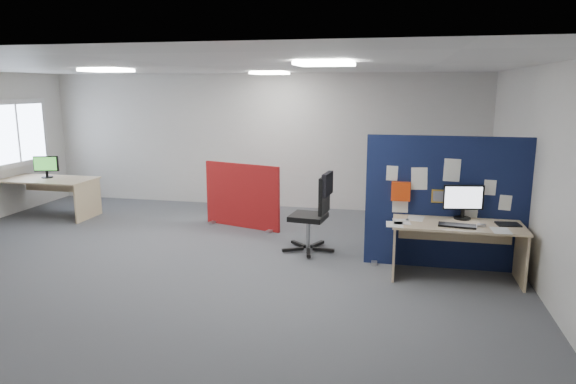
% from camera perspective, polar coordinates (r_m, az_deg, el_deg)
% --- Properties ---
extents(floor, '(9.00, 9.00, 0.00)m').
position_cam_1_polar(floor, '(7.56, -10.33, -7.31)').
color(floor, '#53555A').
rests_on(floor, ground).
extents(ceiling, '(9.00, 7.00, 0.02)m').
position_cam_1_polar(ceiling, '(7.17, -11.12, 13.57)').
color(ceiling, white).
rests_on(ceiling, wall_back).
extents(wall_back, '(9.00, 0.02, 2.70)m').
position_cam_1_polar(wall_back, '(10.53, -3.28, 5.70)').
color(wall_back, silver).
rests_on(wall_back, floor).
extents(wall_front, '(9.00, 0.02, 2.70)m').
position_cam_1_polar(wall_front, '(4.31, -29.06, -4.32)').
color(wall_front, silver).
rests_on(wall_front, floor).
extents(wall_right, '(0.02, 7.00, 2.70)m').
position_cam_1_polar(wall_right, '(6.89, 26.31, 1.40)').
color(wall_right, silver).
rests_on(wall_right, floor).
extents(window, '(0.06, 1.70, 1.30)m').
position_cam_1_polar(window, '(11.27, -27.93, 5.79)').
color(window, white).
rests_on(window, wall_left).
extents(ceiling_lights, '(4.10, 4.10, 0.04)m').
position_cam_1_polar(ceiling_lights, '(7.67, -6.75, 13.33)').
color(ceiling_lights, white).
rests_on(ceiling_lights, ceiling).
extents(navy_divider, '(2.18, 0.30, 1.80)m').
position_cam_1_polar(navy_divider, '(7.18, 17.20, -1.22)').
color(navy_divider, '#0F183A').
rests_on(navy_divider, floor).
extents(main_desk, '(1.61, 0.72, 0.73)m').
position_cam_1_polar(main_desk, '(6.93, 18.23, -4.69)').
color(main_desk, beige).
rests_on(main_desk, floor).
extents(monitor_main, '(0.52, 0.22, 0.45)m').
position_cam_1_polar(monitor_main, '(7.05, 18.91, -0.88)').
color(monitor_main, black).
rests_on(monitor_main, main_desk).
extents(keyboard, '(0.47, 0.23, 0.02)m').
position_cam_1_polar(keyboard, '(6.70, 18.28, -3.55)').
color(keyboard, black).
rests_on(keyboard, main_desk).
extents(mouse, '(0.11, 0.07, 0.03)m').
position_cam_1_polar(mouse, '(6.80, 20.71, -3.49)').
color(mouse, '#A0A1A6').
rests_on(mouse, main_desk).
extents(paper_tray, '(0.30, 0.25, 0.01)m').
position_cam_1_polar(paper_tray, '(7.01, 23.26, -3.31)').
color(paper_tray, black).
rests_on(paper_tray, main_desk).
extents(red_divider, '(1.45, 0.49, 1.13)m').
position_cam_1_polar(red_divider, '(8.99, -5.14, -0.49)').
color(red_divider, maroon).
rests_on(red_divider, floor).
extents(second_desk, '(1.76, 0.88, 0.73)m').
position_cam_1_polar(second_desk, '(10.76, -25.06, 0.50)').
color(second_desk, beige).
rests_on(second_desk, floor).
extents(monitor_second, '(0.45, 0.21, 0.41)m').
position_cam_1_polar(monitor_second, '(10.78, -25.28, 2.64)').
color(monitor_second, black).
rests_on(monitor_second, second_desk).
extents(office_chair, '(0.78, 0.79, 1.19)m').
position_cam_1_polar(office_chair, '(7.58, 3.16, -1.78)').
color(office_chair, black).
rests_on(office_chair, floor).
extents(desk_papers, '(1.48, 0.70, 0.00)m').
position_cam_1_polar(desk_papers, '(6.73, 15.20, -3.40)').
color(desk_papers, white).
rests_on(desk_papers, main_desk).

